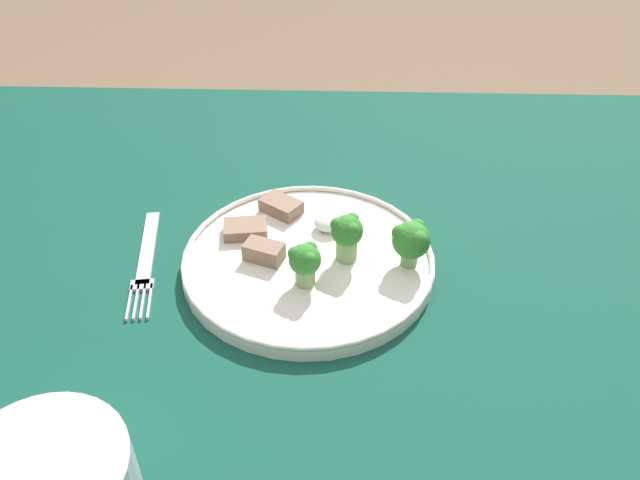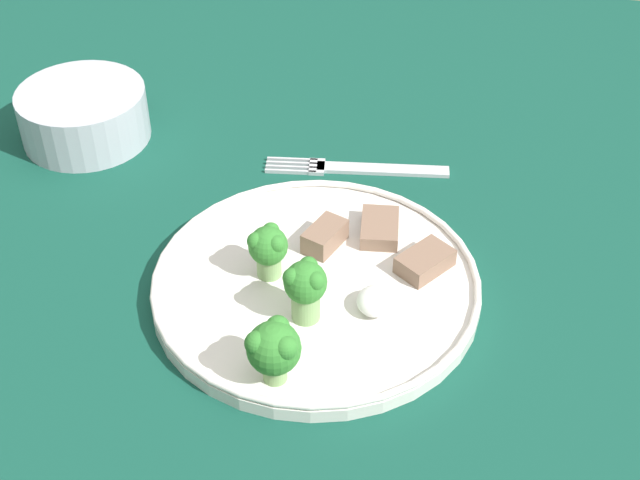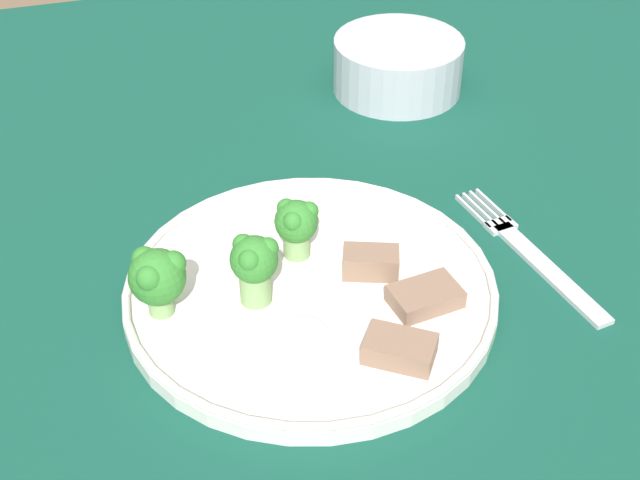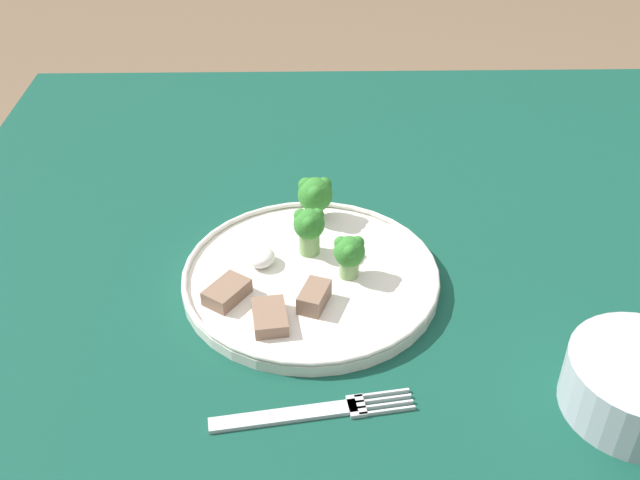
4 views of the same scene
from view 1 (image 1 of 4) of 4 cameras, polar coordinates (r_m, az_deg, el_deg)
table at (r=0.69m, az=-4.35°, el=-12.36°), size 1.19×1.05×0.73m
dinner_plate at (r=0.67m, az=-1.07°, el=-1.85°), size 0.27×0.27×0.02m
fork at (r=0.71m, az=-15.62°, el=-1.82°), size 0.05×0.18×0.00m
broccoli_floret_near_rim_left at (r=0.65m, az=8.34°, el=-0.00°), size 0.04×0.04×0.05m
broccoli_floret_center_left at (r=0.65m, az=2.49°, el=0.60°), size 0.03×0.03×0.05m
broccoli_floret_back_left at (r=0.62m, az=-1.38°, el=-1.94°), size 0.03×0.03×0.05m
meat_slice_front_slice at (r=0.70m, az=-6.82°, el=1.00°), size 0.05×0.04×0.01m
meat_slice_middle_slice at (r=0.73m, az=-3.32°, el=3.10°), size 0.05×0.05×0.02m
meat_slice_rear_slice at (r=0.66m, az=-5.15°, el=-1.08°), size 0.05×0.04×0.02m
sauce_dollop at (r=0.70m, az=0.78°, el=1.61°), size 0.03×0.03×0.02m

